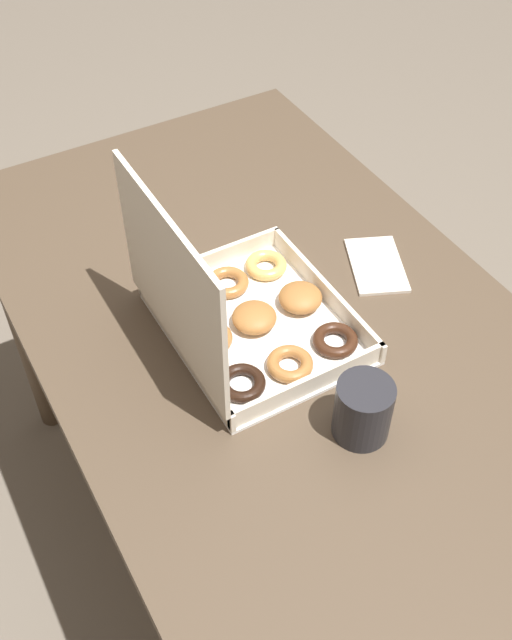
% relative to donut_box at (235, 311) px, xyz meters
% --- Properties ---
extents(ground_plane, '(8.00, 8.00, 0.00)m').
position_rel_donut_box_xyz_m(ground_plane, '(-0.01, -0.07, -0.80)').
color(ground_plane, '#6B6054').
extents(dining_table, '(1.28, 0.75, 0.74)m').
position_rel_donut_box_xyz_m(dining_table, '(-0.01, -0.07, -0.16)').
color(dining_table, '#4C3D2D').
rests_on(dining_table, ground_plane).
extents(donut_box, '(0.32, 0.28, 0.29)m').
position_rel_donut_box_xyz_m(donut_box, '(0.00, 0.00, 0.00)').
color(donut_box, white).
rests_on(donut_box, dining_table).
extents(coffee_mug, '(0.08, 0.08, 0.10)m').
position_rel_donut_box_xyz_m(coffee_mug, '(-0.25, -0.06, -0.00)').
color(coffee_mug, '#232328').
rests_on(coffee_mug, dining_table).
extents(paper_napkin, '(0.17, 0.14, 0.01)m').
position_rel_donut_box_xyz_m(paper_napkin, '(0.02, -0.29, -0.05)').
color(paper_napkin, silver).
rests_on(paper_napkin, dining_table).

